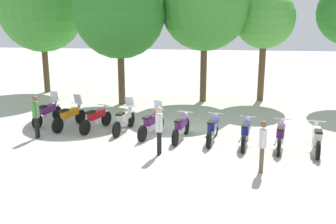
# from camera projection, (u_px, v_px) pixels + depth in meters

# --- Properties ---
(ground_plane) EXTENTS (80.00, 80.00, 0.00)m
(ground_plane) POSITION_uv_depth(u_px,v_px,m) (166.00, 137.00, 15.41)
(ground_plane) COLOR #BCB7A8
(motorcycle_0) EXTENTS (0.68, 2.18, 1.37)m
(motorcycle_0) POSITION_uv_depth(u_px,v_px,m) (48.00, 112.00, 17.16)
(motorcycle_0) COLOR black
(motorcycle_0) RESTS_ON ground_plane
(motorcycle_1) EXTENTS (0.83, 2.13, 1.37)m
(motorcycle_1) POSITION_uv_depth(u_px,v_px,m) (70.00, 116.00, 16.52)
(motorcycle_1) COLOR black
(motorcycle_1) RESTS_ON ground_plane
(motorcycle_2) EXTENTS (0.86, 2.12, 0.99)m
(motorcycle_2) POSITION_uv_depth(u_px,v_px,m) (96.00, 118.00, 16.22)
(motorcycle_2) COLOR black
(motorcycle_2) RESTS_ON ground_plane
(motorcycle_3) EXTENTS (0.69, 2.18, 1.37)m
(motorcycle_3) POSITION_uv_depth(u_px,v_px,m) (124.00, 120.00, 16.00)
(motorcycle_3) COLOR black
(motorcycle_3) RESTS_ON ground_plane
(motorcycle_4) EXTENTS (0.84, 2.13, 1.37)m
(motorcycle_4) POSITION_uv_depth(u_px,v_px,m) (152.00, 123.00, 15.44)
(motorcycle_4) COLOR black
(motorcycle_4) RESTS_ON ground_plane
(motorcycle_5) EXTENTS (0.72, 2.17, 0.99)m
(motorcycle_5) POSITION_uv_depth(u_px,v_px,m) (181.00, 127.00, 15.00)
(motorcycle_5) COLOR black
(motorcycle_5) RESTS_ON ground_plane
(motorcycle_6) EXTENTS (0.69, 2.18, 0.99)m
(motorcycle_6) POSITION_uv_depth(u_px,v_px,m) (213.00, 129.00, 14.76)
(motorcycle_6) COLOR black
(motorcycle_6) RESTS_ON ground_plane
(motorcycle_7) EXTENTS (0.70, 2.18, 0.99)m
(motorcycle_7) POSITION_uv_depth(u_px,v_px,m) (246.00, 132.00, 14.29)
(motorcycle_7) COLOR black
(motorcycle_7) RESTS_ON ground_plane
(motorcycle_8) EXTENTS (0.74, 2.17, 0.99)m
(motorcycle_8) POSITION_uv_depth(u_px,v_px,m) (280.00, 135.00, 13.96)
(motorcycle_8) COLOR black
(motorcycle_8) RESTS_ON ground_plane
(motorcycle_9) EXTENTS (0.69, 2.18, 0.99)m
(motorcycle_9) POSITION_uv_depth(u_px,v_px,m) (317.00, 138.00, 13.63)
(motorcycle_9) COLOR black
(motorcycle_9) RESTS_ON ground_plane
(person_0) EXTENTS (0.22, 0.40, 1.64)m
(person_0) POSITION_uv_depth(u_px,v_px,m) (263.00, 142.00, 11.75)
(person_0) COLOR brown
(person_0) RESTS_ON ground_plane
(person_1) EXTENTS (0.26, 0.41, 1.71)m
(person_1) POSITION_uv_depth(u_px,v_px,m) (159.00, 127.00, 13.23)
(person_1) COLOR black
(person_1) RESTS_ON ground_plane
(person_2) EXTENTS (0.23, 0.40, 1.71)m
(person_2) POSITION_uv_depth(u_px,v_px,m) (36.00, 113.00, 15.03)
(person_2) COLOR black
(person_2) RESTS_ON ground_plane
(tree_0) EXTENTS (5.06, 5.06, 7.57)m
(tree_0) POSITION_uv_depth(u_px,v_px,m) (41.00, 10.00, 23.20)
(tree_0) COLOR brown
(tree_0) RESTS_ON ground_plane
(tree_1) EXTENTS (4.78, 4.78, 7.25)m
(tree_1) POSITION_uv_depth(u_px,v_px,m) (120.00, 13.00, 19.97)
(tree_1) COLOR brown
(tree_1) RESTS_ON ground_plane
(tree_2) EXTENTS (4.76, 4.76, 7.57)m
(tree_2) POSITION_uv_depth(u_px,v_px,m) (205.00, 6.00, 20.59)
(tree_2) COLOR brown
(tree_2) RESTS_ON ground_plane
(tree_3) EXTENTS (3.28, 3.28, 6.20)m
(tree_3) POSITION_uv_depth(u_px,v_px,m) (265.00, 19.00, 20.93)
(tree_3) COLOR brown
(tree_3) RESTS_ON ground_plane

